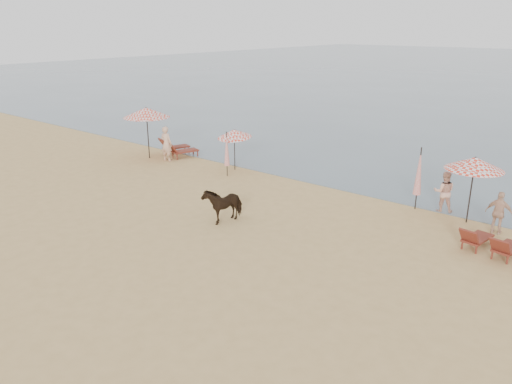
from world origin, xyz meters
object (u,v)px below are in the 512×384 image
umbrella_open_left_a (146,112)px  cow (223,204)px  lounger_cluster_right (506,247)px  beachgoer_right_a (444,192)px  umbrella_open_right (475,163)px  umbrella_closed_right (419,172)px  umbrella_closed_left (227,149)px  umbrella_open_left_b (234,134)px  beachgoer_right_b (499,213)px  lounger_cluster_left (177,148)px  beachgoer_left (166,144)px

umbrella_open_left_a → cow: bearing=-23.9°
lounger_cluster_right → beachgoer_right_a: 4.07m
umbrella_open_right → umbrella_closed_right: umbrella_closed_right is taller
umbrella_open_right → umbrella_closed_right: bearing=171.3°
umbrella_closed_left → umbrella_closed_right: umbrella_closed_right is taller
umbrella_open_left_b → cow: bearing=-73.4°
umbrella_open_left_b → beachgoer_right_b: bearing=-22.2°
umbrella_closed_right → umbrella_closed_left: bearing=-171.1°
lounger_cluster_right → umbrella_closed_right: (-3.82, 2.43, 1.13)m
lounger_cluster_right → umbrella_open_left_b: (-12.86, 2.10, 1.44)m
lounger_cluster_right → cow: cow is taller
lounger_cluster_left → lounger_cluster_right: (17.13, -2.21, -0.05)m
lounger_cluster_left → beachgoer_right_a: 14.23m
lounger_cluster_left → cow: size_ratio=1.41×
lounger_cluster_left → beachgoer_left: (0.39, -1.06, 0.48)m
umbrella_closed_right → beachgoer_left: bearing=-174.3°
umbrella_closed_left → beachgoer_left: bearing=179.2°
lounger_cluster_right → beachgoer_left: 16.79m
beachgoer_right_a → umbrella_closed_right: bearing=-1.2°
umbrella_open_left_b → umbrella_open_right: size_ratio=0.85×
cow → umbrella_open_right: bearing=45.2°
lounger_cluster_left → cow: bearing=-14.9°
umbrella_open_right → umbrella_closed_right: (-1.99, 0.15, -0.69)m
beachgoer_left → beachgoer_right_a: bearing=178.7°
umbrella_open_left_a → beachgoer_left: size_ratio=1.49×
beachgoer_left → beachgoer_right_a: (13.82, 1.66, -0.12)m
umbrella_open_left_b → beachgoer_right_b: umbrella_open_left_b is taller
umbrella_open_left_a → umbrella_open_left_b: umbrella_open_left_a is taller
umbrella_open_left_a → beachgoer_right_a: size_ratio=1.71×
cow → beachgoer_right_b: beachgoer_right_b is taller
umbrella_open_left_a → beachgoer_right_b: umbrella_open_left_a is taller
cow → beachgoer_right_b: size_ratio=1.01×
umbrella_open_left_b → umbrella_open_right: 11.04m
lounger_cluster_right → beachgoer_right_b: bearing=119.8°
umbrella_closed_left → beachgoer_left: 4.31m
beachgoer_right_b → umbrella_closed_left: bearing=2.1°
umbrella_closed_right → beachgoer_right_a: umbrella_closed_right is taller
umbrella_open_left_b → beachgoer_right_a: 10.02m
umbrella_open_left_a → beachgoer_left: 1.94m
umbrella_open_left_a → cow: (9.09, -4.03, -1.81)m
lounger_cluster_left → lounger_cluster_right: size_ratio=0.80×
lounger_cluster_right → cow: 9.35m
umbrella_closed_right → umbrella_open_left_b: bearing=-177.9°
umbrella_open_right → beachgoer_left: 15.01m
umbrella_open_right → beachgoer_left: bearing=180.0°
umbrella_open_left_b → umbrella_open_right: (11.03, 0.18, 0.39)m
lounger_cluster_left → umbrella_open_left_b: bearing=16.3°
beachgoer_left → beachgoer_right_b: (16.01, 0.74, -0.16)m
umbrella_open_right → umbrella_closed_right: 2.11m
umbrella_open_right → beachgoer_left: umbrella_open_right is taller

